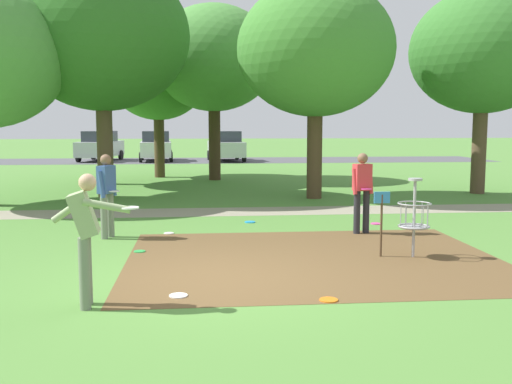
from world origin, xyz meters
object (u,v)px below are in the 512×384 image
object	(u,v)px
disc_golf_basket	(411,215)
tree_near_left	(158,80)
tree_mid_right	(483,52)
parked_car_leftmost	(100,146)
tree_mid_left	(102,36)
frisbee_near_basket	(140,251)
frisbee_scattered_a	(250,222)
frisbee_far_right	(178,296)
tree_near_right	(102,53)
player_foreground_watching	(362,188)
player_throwing	(86,231)
tree_far_left	(214,59)
parked_car_center_right	(226,146)
tree_far_center	(316,50)
frisbee_by_tee	(169,233)
parked_car_center_left	(156,146)
frisbee_mid_grass	(376,224)
frisbee_far_left	(329,300)
player_waiting_left	(107,191)

from	to	relation	value
disc_golf_basket	tree_near_left	size ratio (longest dim) A/B	0.23
tree_mid_right	parked_car_leftmost	world-z (taller)	tree_mid_right
disc_golf_basket	tree_mid_left	bearing A→B (deg)	125.93
frisbee_near_basket	frisbee_scattered_a	distance (m)	3.76
disc_golf_basket	frisbee_far_right	bearing A→B (deg)	-153.42
frisbee_far_right	tree_near_right	bearing A→B (deg)	102.34
tree_mid_left	tree_mid_right	bearing A→B (deg)	-0.84
frisbee_scattered_a	player_foreground_watching	bearing A→B (deg)	-35.48
player_throwing	disc_golf_basket	bearing A→B (deg)	24.50
frisbee_near_basket	disc_golf_basket	bearing A→B (deg)	-10.44
tree_far_left	frisbee_scattered_a	bearing A→B (deg)	-87.05
tree_mid_left	parked_car_leftmost	bearing A→B (deg)	99.80
tree_near_right	parked_car_center_right	size ratio (longest dim) A/B	1.62
frisbee_near_basket	tree_far_center	distance (m)	9.78
disc_golf_basket	frisbee_by_tee	size ratio (longest dim) A/B	6.49
tree_far_center	frisbee_far_right	bearing A→B (deg)	-110.80
frisbee_far_right	parked_car_center_right	distance (m)	28.64
disc_golf_basket	parked_car_center_left	xyz separation A→B (m)	(-6.31, 26.97, 0.17)
player_throwing	tree_far_center	bearing A→B (deg)	64.56
frisbee_mid_grass	frisbee_scattered_a	distance (m)	2.94
parked_car_leftmost	frisbee_far_right	bearing A→B (deg)	-78.81
frisbee_by_tee	parked_car_center_right	xyz separation A→B (m)	(2.31, 23.96, 0.91)
tree_mid_right	tree_far_left	distance (m)	10.24
player_foreground_watching	parked_car_center_right	world-z (taller)	parked_car_center_right
frisbee_far_left	tree_mid_left	distance (m)	13.33
tree_near_left	parked_car_center_left	size ratio (longest dim) A/B	1.38
player_waiting_left	frisbee_mid_grass	world-z (taller)	player_waiting_left
disc_golf_basket	parked_car_center_left	world-z (taller)	parked_car_center_left
player_throwing	frisbee_far_left	world-z (taller)	player_throwing
frisbee_scattered_a	tree_mid_left	world-z (taller)	tree_mid_left
frisbee_near_basket	tree_mid_right	bearing A→B (deg)	37.90
frisbee_far_right	frisbee_scattered_a	bearing A→B (deg)	75.82
frisbee_by_tee	frisbee_near_basket	bearing A→B (deg)	-104.20
player_throwing	parked_car_center_right	xyz separation A→B (m)	(3.08, 28.90, -0.06)
parked_car_leftmost	player_foreground_watching	bearing A→B (deg)	-69.21
frisbee_mid_grass	tree_far_center	world-z (taller)	tree_far_center
player_foreground_watching	parked_car_center_right	distance (m)	24.37
disc_golf_basket	tree_mid_left	size ratio (longest dim) A/B	0.19
tree_mid_left	parked_car_center_right	world-z (taller)	tree_mid_left
player_foreground_watching	parked_car_center_right	bearing A→B (deg)	94.17
tree_near_left	tree_far_center	xyz separation A→B (m)	(5.27, -7.70, 0.38)
frisbee_mid_grass	frisbee_near_basket	bearing A→B (deg)	-154.30
tree_mid_right	parked_car_center_right	distance (m)	19.57
frisbee_by_tee	tree_mid_right	size ratio (longest dim) A/B	0.03
player_throwing	tree_far_left	distance (m)	17.35
disc_golf_basket	parked_car_leftmost	distance (m)	29.05
parked_car_leftmost	tree_far_center	bearing A→B (deg)	-63.25
player_waiting_left	parked_car_center_right	xyz separation A→B (m)	(3.52, 24.30, -0.05)
player_throwing	frisbee_near_basket	bearing A→B (deg)	84.03
tree_far_left	parked_car_center_left	world-z (taller)	tree_far_left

